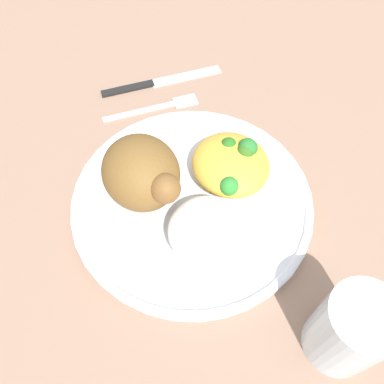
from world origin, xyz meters
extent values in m
plane|color=#94715C|center=(0.00, 0.00, 0.00)|extent=(2.00, 2.00, 0.00)
cylinder|color=white|center=(0.00, 0.00, 0.01)|extent=(0.28, 0.28, 0.02)
torus|color=white|center=(0.00, 0.00, 0.02)|extent=(0.29, 0.29, 0.01)
ellipsoid|color=brown|center=(-0.03, -0.05, 0.06)|extent=(0.10, 0.09, 0.07)
sphere|color=brown|center=(0.01, -0.04, 0.07)|extent=(0.03, 0.03, 0.03)
ellipsoid|color=white|center=(0.06, -0.01, 0.04)|extent=(0.09, 0.09, 0.04)
ellipsoid|color=gold|center=(-0.01, 0.06, 0.04)|extent=(0.10, 0.09, 0.04)
sphere|color=#2B7A30|center=(-0.01, 0.08, 0.05)|extent=(0.02, 0.02, 0.02)
sphere|color=#2A6C1F|center=(-0.03, 0.06, 0.05)|extent=(0.02, 0.02, 0.02)
sphere|color=#2F8930|center=(0.02, 0.04, 0.05)|extent=(0.02, 0.02, 0.02)
sphere|color=#356A1F|center=(-0.01, 0.08, 0.05)|extent=(0.02, 0.02, 0.02)
cube|color=silver|center=(-0.18, 0.00, 0.00)|extent=(0.02, 0.11, 0.01)
cube|color=silver|center=(-0.17, 0.07, 0.00)|extent=(0.03, 0.04, 0.00)
cube|color=black|center=(-0.23, 0.00, 0.00)|extent=(0.02, 0.08, 0.01)
cube|color=silver|center=(-0.22, 0.09, 0.00)|extent=(0.03, 0.11, 0.00)
cylinder|color=silver|center=(0.21, 0.06, 0.05)|extent=(0.07, 0.07, 0.10)
camera|label=1|loc=(0.23, -0.11, 0.42)|focal=37.52mm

